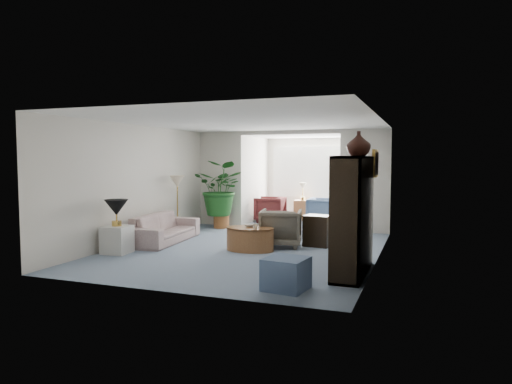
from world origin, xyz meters
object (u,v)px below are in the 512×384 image
at_px(sunroom_chair_blue, 323,211).
at_px(plant_pot, 221,222).
at_px(coffee_bowl, 249,225).
at_px(end_table, 117,240).
at_px(coffee_cup, 255,226).
at_px(ottoman, 286,274).
at_px(sunroom_chair_maroon, 270,209).
at_px(sunroom_table, 303,210).
at_px(framed_picture, 376,163).
at_px(table_lamp, 116,208).
at_px(coffee_table, 250,239).
at_px(cabinet_urn, 359,144).
at_px(wingback_chair, 281,228).
at_px(sofa, 164,228).
at_px(side_table_dark, 318,231).
at_px(entertainment_cabinet, 353,215).
at_px(floor_lamp, 177,181).

bearing_deg(sunroom_chair_blue, plant_pot, 118.83).
bearing_deg(coffee_bowl, end_table, -151.20).
distance_m(coffee_cup, ottoman, 2.60).
distance_m(sunroom_chair_maroon, sunroom_table, 1.06).
xyz_separation_m(framed_picture, plant_pot, (-4.13, 2.63, -1.54)).
relative_size(table_lamp, sunroom_chair_maroon, 0.55).
bearing_deg(table_lamp, ottoman, -18.52).
distance_m(end_table, table_lamp, 0.61).
bearing_deg(coffee_table, cabinet_urn, -16.54).
bearing_deg(sunroom_table, coffee_table, -87.94).
height_order(end_table, wingback_chair, wingback_chair).
bearing_deg(coffee_bowl, sofa, 176.15).
bearing_deg(sunroom_table, coffee_cup, -86.22).
relative_size(end_table, side_table_dark, 0.82).
bearing_deg(table_lamp, coffee_table, 26.26).
relative_size(entertainment_cabinet, ottoman, 3.34).
xyz_separation_m(side_table_dark, entertainment_cabinet, (1.00, -2.05, 0.59)).
xyz_separation_m(side_table_dark, sunroom_chair_maroon, (-2.06, 3.09, 0.04)).
bearing_deg(sunroom_table, floor_lamp, -121.78).
bearing_deg(sunroom_chair_blue, sunroom_chair_maroon, 86.30).
bearing_deg(cabinet_urn, coffee_bowl, 161.44).
bearing_deg(entertainment_cabinet, wingback_chair, 134.16).
xyz_separation_m(wingback_chair, entertainment_cabinet, (1.70, -1.75, 0.53)).
bearing_deg(coffee_cup, framed_picture, -0.42).
relative_size(ottoman, plant_pot, 1.36).
height_order(floor_lamp, coffee_bowl, floor_lamp).
distance_m(sunroom_chair_blue, sunroom_chair_maroon, 1.50).
bearing_deg(cabinet_urn, floor_lamp, 156.85).
bearing_deg(framed_picture, floor_lamp, 163.51).
distance_m(floor_lamp, sunroom_chair_blue, 4.09).
distance_m(floor_lamp, coffee_table, 2.85).
distance_m(end_table, entertainment_cabinet, 4.45).
bearing_deg(plant_pot, end_table, -97.90).
bearing_deg(cabinet_urn, table_lamp, -173.78).
xyz_separation_m(coffee_table, wingback_chair, (0.44, 0.62, 0.15)).
xyz_separation_m(coffee_bowl, sunroom_chair_blue, (0.63, 3.91, -0.11)).
bearing_deg(plant_pot, side_table_dark, -28.94).
height_order(end_table, table_lamp, table_lamp).
distance_m(wingback_chair, entertainment_cabinet, 2.50).
bearing_deg(sofa, side_table_dark, -82.48).
xyz_separation_m(framed_picture, wingback_chair, (-1.93, 0.73, -1.32)).
bearing_deg(ottoman, entertainment_cabinet, 59.56).
xyz_separation_m(coffee_bowl, coffee_cup, (0.20, -0.20, 0.02)).
xyz_separation_m(end_table, sunroom_chair_blue, (2.84, 5.12, 0.10)).
height_order(framed_picture, coffee_cup, framed_picture).
bearing_deg(floor_lamp, coffee_cup, -29.02).
bearing_deg(sofa, sunroom_table, -27.18).
height_order(framed_picture, sofa, framed_picture).
bearing_deg(ottoman, coffee_bowl, 121.08).
height_order(floor_lamp, entertainment_cabinet, entertainment_cabinet).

